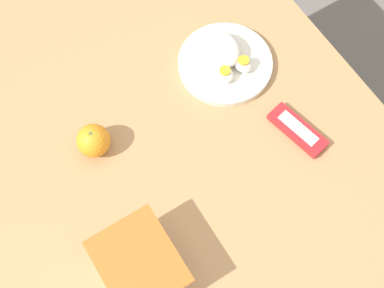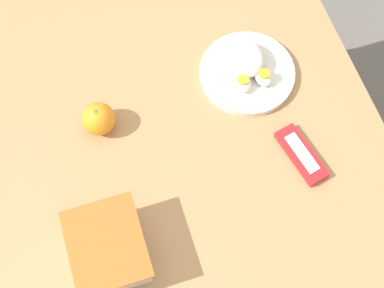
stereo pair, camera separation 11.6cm
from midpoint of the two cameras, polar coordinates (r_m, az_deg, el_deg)
ground_plane at (r=1.90m, az=-2.93°, el=-10.23°), size 10.00×10.00×0.00m
table at (r=1.26m, az=-4.36°, el=-3.06°), size 1.24×0.95×0.75m
food_container at (r=1.08m, az=-8.71°, el=-13.11°), size 0.17×0.14×0.09m
orange_fruit at (r=1.18m, az=-13.23°, el=0.04°), size 0.07×0.07×0.07m
rice_plate at (r=1.27m, az=0.86°, el=8.71°), size 0.22×0.22×0.07m
candy_bar at (r=1.20m, az=8.54°, el=1.18°), size 0.15×0.08×0.02m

